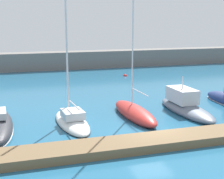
# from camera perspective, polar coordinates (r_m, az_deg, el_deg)

# --- Properties ---
(ground_plane) EXTENTS (120.50, 120.50, 0.00)m
(ground_plane) POSITION_cam_1_polar(r_m,az_deg,el_deg) (21.71, 6.79, -7.77)
(ground_plane) COLOR #236084
(dock_pier) EXTENTS (45.28, 2.19, 0.52)m
(dock_pier) POSITION_cam_1_polar(r_m,az_deg,el_deg) (20.06, 8.95, -8.75)
(dock_pier) COLOR brown
(dock_pier) RESTS_ON ground_plane
(breakwater_seawall) EXTENTS (108.45, 2.97, 2.58)m
(breakwater_seawall) POSITION_cam_1_polar(r_m,az_deg,el_deg) (50.53, -7.46, 5.09)
(breakwater_seawall) COLOR slate
(breakwater_seawall) RESTS_ON ground_plane
(sailboat_white_fourth) EXTENTS (2.41, 6.37, 10.04)m
(sailboat_white_fourth) POSITION_cam_1_polar(r_m,az_deg,el_deg) (23.69, -6.97, -5.43)
(sailboat_white_fourth) COLOR white
(sailboat_white_fourth) RESTS_ON ground_plane
(sailboat_red_fifth) EXTENTS (2.00, 6.92, 14.53)m
(sailboat_red_fifth) POSITION_cam_1_polar(r_m,az_deg,el_deg) (25.16, 3.92, -3.88)
(sailboat_red_fifth) COLOR #B72D28
(sailboat_red_fifth) RESTS_ON ground_plane
(motorboat_slate_sixth) EXTENTS (2.25, 7.49, 3.06)m
(motorboat_slate_sixth) POSITION_cam_1_polar(r_m,az_deg,el_deg) (27.20, 12.56, -2.71)
(motorboat_slate_sixth) COLOR slate
(motorboat_slate_sixth) RESTS_ON ground_plane
(mooring_buoy_red) EXTENTS (0.54, 0.54, 0.54)m
(mooring_buoy_red) POSITION_cam_1_polar(r_m,az_deg,el_deg) (43.55, 2.29, 2.35)
(mooring_buoy_red) COLOR red
(mooring_buoy_red) RESTS_ON ground_plane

